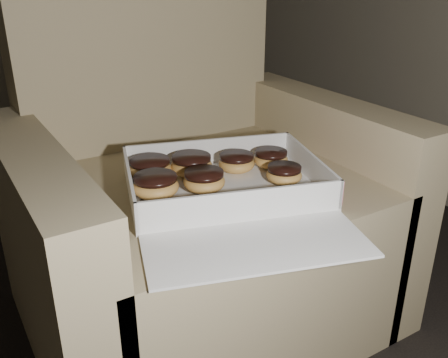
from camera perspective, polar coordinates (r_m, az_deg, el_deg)
armchair at (r=1.20m, az=-3.17°, el=-3.80°), size 0.82×0.69×0.85m
bakery_box at (r=1.00m, az=0.76°, el=-1.68°), size 0.50×0.55×0.07m
donut_a at (r=1.13m, az=5.37°, el=2.36°), size 0.08×0.08×0.04m
donut_b at (r=1.01m, az=-2.28°, el=-0.16°), size 0.09×0.09×0.04m
donut_c at (r=1.05m, az=6.89°, el=0.58°), size 0.08×0.08×0.04m
donut_d at (r=1.08m, az=-8.44°, el=1.21°), size 0.09×0.09×0.05m
donut_e at (r=1.10m, az=1.45°, el=1.93°), size 0.08×0.08×0.04m
donut_f at (r=1.09m, az=-3.73°, el=1.64°), size 0.09×0.09×0.05m
donut_g at (r=0.99m, az=-7.81°, el=-0.73°), size 0.09×0.09×0.05m
crumb_a at (r=1.04m, az=9.22°, el=-1.02°), size 0.01×0.01×0.00m
crumb_b at (r=0.96m, az=-5.50°, el=-2.95°), size 0.01×0.01×0.00m
crumb_c at (r=0.99m, az=-9.32°, el=-2.26°), size 0.01×0.01×0.00m
crumb_d at (r=0.95m, az=-1.58°, el=-3.34°), size 0.01×0.01×0.00m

